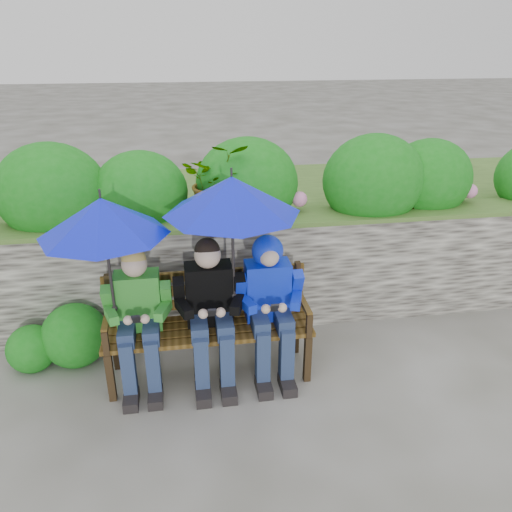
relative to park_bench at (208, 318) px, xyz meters
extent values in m
plane|color=#525045|center=(0.39, -0.04, -0.48)|extent=(60.00, 60.00, 0.00)
cube|color=#37342F|center=(0.39, 0.71, 0.02)|extent=(8.00, 0.40, 1.00)
cube|color=#3F6328|center=(0.39, 0.71, 0.53)|extent=(8.00, 0.42, 0.04)
cube|color=#3F6328|center=(0.39, 1.91, 0.00)|extent=(8.00, 2.00, 0.96)
ellipsoid|color=#137115|center=(-1.23, 0.92, 0.80)|extent=(0.94, 0.75, 0.84)
ellipsoid|color=#137115|center=(-0.49, 0.92, 0.77)|extent=(0.81, 0.65, 0.73)
ellipsoid|color=#137115|center=(0.45, 0.94, 0.80)|extent=(0.93, 0.74, 0.83)
ellipsoid|color=#137115|center=(1.61, 0.85, 0.81)|extent=(0.95, 0.76, 0.85)
ellipsoid|color=#137115|center=(2.19, 0.93, 0.78)|extent=(0.84, 0.67, 0.76)
sphere|color=pink|center=(-1.28, 0.81, 0.67)|extent=(0.14, 0.14, 0.14)
sphere|color=pink|center=(0.91, 0.81, 0.67)|extent=(0.14, 0.14, 0.14)
sphere|color=pink|center=(2.57, 0.81, 0.67)|extent=(0.14, 0.14, 0.14)
imported|color=#137115|center=(0.17, 0.81, 0.89)|extent=(0.60, 0.52, 0.66)
imported|color=#137115|center=(1.92, 0.81, 0.83)|extent=(0.31, 0.31, 0.55)
sphere|color=#137115|center=(-1.08, 0.31, -0.25)|extent=(0.54, 0.54, 0.54)
sphere|color=#137115|center=(-1.42, 0.26, -0.31)|extent=(0.39, 0.39, 0.39)
cube|color=black|center=(-0.74, -0.27, -0.28)|extent=(0.05, 0.05, 0.40)
cube|color=black|center=(-0.74, 0.12, -0.28)|extent=(0.05, 0.05, 0.40)
cube|color=black|center=(0.74, -0.27, -0.28)|extent=(0.05, 0.05, 0.40)
cube|color=black|center=(0.74, 0.12, -0.28)|extent=(0.05, 0.05, 0.40)
cube|color=#483210|center=(0.00, -0.24, -0.06)|extent=(1.59, 0.09, 0.04)
cube|color=#483210|center=(0.00, -0.13, -0.06)|extent=(1.59, 0.09, 0.04)
cube|color=#483210|center=(0.00, -0.01, -0.06)|extent=(1.59, 0.09, 0.04)
cube|color=#483210|center=(0.00, 0.10, -0.06)|extent=(1.59, 0.09, 0.04)
cube|color=black|center=(-0.74, 0.14, 0.14)|extent=(0.04, 0.04, 0.44)
cube|color=#483210|center=(-0.74, -0.07, 0.11)|extent=(0.04, 0.41, 0.04)
cube|color=black|center=(-0.74, -0.27, 0.02)|extent=(0.04, 0.04, 0.19)
cube|color=black|center=(0.74, 0.14, 0.14)|extent=(0.04, 0.04, 0.44)
cube|color=#483210|center=(0.74, -0.07, 0.11)|extent=(0.04, 0.41, 0.04)
cube|color=black|center=(0.74, -0.27, 0.02)|extent=(0.04, 0.04, 0.19)
cube|color=#483210|center=(0.00, 0.15, 0.05)|extent=(1.59, 0.03, 0.08)
cube|color=#483210|center=(0.00, 0.15, 0.18)|extent=(1.59, 0.03, 0.08)
cube|color=#483210|center=(0.00, 0.15, 0.30)|extent=(1.59, 0.03, 0.08)
cube|color=#29881E|center=(-0.52, 0.03, 0.18)|extent=(0.33, 0.20, 0.45)
sphere|color=#C8AB94|center=(-0.52, 0.01, 0.49)|extent=(0.19, 0.19, 0.19)
sphere|color=tan|center=(-0.52, 0.02, 0.52)|extent=(0.18, 0.18, 0.18)
cube|color=navy|center=(-0.60, -0.13, 0.01)|extent=(0.12, 0.31, 0.12)
cube|color=navy|center=(-0.60, -0.29, -0.23)|extent=(0.10, 0.11, 0.49)
cube|color=black|center=(-0.60, -0.35, -0.44)|extent=(0.11, 0.22, 0.08)
cube|color=navy|center=(-0.43, -0.13, 0.01)|extent=(0.12, 0.31, 0.12)
cube|color=navy|center=(-0.43, -0.29, -0.23)|extent=(0.10, 0.11, 0.49)
cube|color=black|center=(-0.43, -0.35, -0.44)|extent=(0.11, 0.22, 0.08)
cube|color=#29881E|center=(-0.73, -0.02, 0.24)|extent=(0.08, 0.18, 0.25)
cube|color=#29881E|center=(-0.70, -0.15, 0.17)|extent=(0.13, 0.21, 0.07)
sphere|color=#C8AB94|center=(-0.57, -0.24, 0.17)|extent=(0.07, 0.07, 0.07)
cube|color=#29881E|center=(-0.30, -0.02, 0.24)|extent=(0.08, 0.18, 0.25)
cube|color=#29881E|center=(-0.33, -0.15, 0.17)|extent=(0.13, 0.21, 0.07)
sphere|color=#C8AB94|center=(-0.46, -0.24, 0.17)|extent=(0.07, 0.07, 0.07)
cube|color=black|center=(-0.52, -0.25, 0.18)|extent=(0.06, 0.07, 0.09)
cube|color=black|center=(0.02, 0.03, 0.20)|extent=(0.36, 0.21, 0.48)
sphere|color=#C8AB94|center=(0.02, 0.01, 0.53)|extent=(0.20, 0.20, 0.20)
sphere|color=black|center=(0.02, 0.02, 0.56)|extent=(0.19, 0.19, 0.19)
cube|color=navy|center=(-0.08, -0.14, 0.02)|extent=(0.13, 0.34, 0.13)
cube|color=navy|center=(-0.08, -0.31, -0.23)|extent=(0.10, 0.12, 0.50)
cube|color=black|center=(-0.08, -0.37, -0.44)|extent=(0.12, 0.23, 0.08)
cube|color=navy|center=(0.11, -0.14, 0.02)|extent=(0.13, 0.34, 0.13)
cube|color=navy|center=(0.11, -0.31, -0.23)|extent=(0.10, 0.12, 0.50)
cube|color=black|center=(0.11, -0.37, -0.44)|extent=(0.12, 0.23, 0.08)
cube|color=black|center=(-0.21, -0.03, 0.26)|extent=(0.08, 0.19, 0.27)
cube|color=black|center=(-0.18, -0.16, 0.19)|extent=(0.13, 0.22, 0.07)
sphere|color=#C8AB94|center=(-0.05, -0.26, 0.19)|extent=(0.07, 0.07, 0.07)
cube|color=black|center=(0.24, -0.03, 0.26)|extent=(0.08, 0.19, 0.27)
cube|color=black|center=(0.21, -0.16, 0.19)|extent=(0.13, 0.22, 0.07)
sphere|color=#C8AB94|center=(0.08, -0.26, 0.19)|extent=(0.07, 0.07, 0.07)
cube|color=black|center=(0.02, -0.27, 0.20)|extent=(0.06, 0.07, 0.09)
cube|color=#2037BC|center=(0.48, 0.03, 0.19)|extent=(0.35, 0.20, 0.47)
sphere|color=#C8AB94|center=(0.48, 0.01, 0.51)|extent=(0.19, 0.19, 0.19)
sphere|color=#2037BC|center=(0.48, 0.04, 0.52)|extent=(0.24, 0.24, 0.24)
sphere|color=#C8AB94|center=(0.48, -0.04, 0.50)|extent=(0.15, 0.15, 0.15)
cube|color=navy|center=(0.38, -0.14, 0.02)|extent=(0.12, 0.33, 0.12)
cube|color=navy|center=(0.38, -0.30, -0.23)|extent=(0.10, 0.11, 0.49)
cube|color=black|center=(0.38, -0.36, -0.44)|extent=(0.11, 0.22, 0.08)
cube|color=navy|center=(0.57, -0.14, 0.02)|extent=(0.12, 0.33, 0.12)
cube|color=navy|center=(0.57, -0.30, -0.23)|extent=(0.10, 0.11, 0.49)
cube|color=black|center=(0.57, -0.36, -0.44)|extent=(0.11, 0.22, 0.08)
cube|color=#2037BC|center=(0.26, -0.03, 0.25)|extent=(0.08, 0.19, 0.26)
cube|color=#2037BC|center=(0.29, -0.16, 0.18)|extent=(0.13, 0.22, 0.07)
sphere|color=#C8AB94|center=(0.41, -0.25, 0.18)|extent=(0.07, 0.07, 0.07)
cube|color=#2037BC|center=(0.69, -0.03, 0.25)|extent=(0.08, 0.19, 0.26)
cube|color=#2037BC|center=(0.66, -0.16, 0.18)|extent=(0.13, 0.22, 0.07)
sphere|color=#C8AB94|center=(0.54, -0.25, 0.18)|extent=(0.07, 0.07, 0.07)
cube|color=black|center=(0.48, -0.26, 0.19)|extent=(0.06, 0.07, 0.09)
cone|color=#0B18DC|center=(-0.68, -0.10, 0.90)|extent=(0.89, 0.89, 0.26)
cylinder|color=black|center=(-0.68, -0.10, 1.06)|extent=(0.02, 0.02, 0.06)
cylinder|color=black|center=(-0.68, -0.10, 0.55)|extent=(0.02, 0.02, 0.70)
sphere|color=black|center=(-0.68, -0.10, 0.20)|extent=(0.04, 0.04, 0.04)
cone|color=#0B18DC|center=(0.20, -0.07, 1.00)|extent=(0.98, 0.98, 0.27)
cylinder|color=black|center=(0.20, -0.07, 1.16)|extent=(0.02, 0.02, 0.06)
cylinder|color=black|center=(0.20, -0.07, 0.61)|extent=(0.02, 0.02, 0.78)
sphere|color=black|center=(0.20, -0.07, 0.22)|extent=(0.04, 0.04, 0.04)
camera|label=1|loc=(-0.16, -3.39, 2.00)|focal=35.00mm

